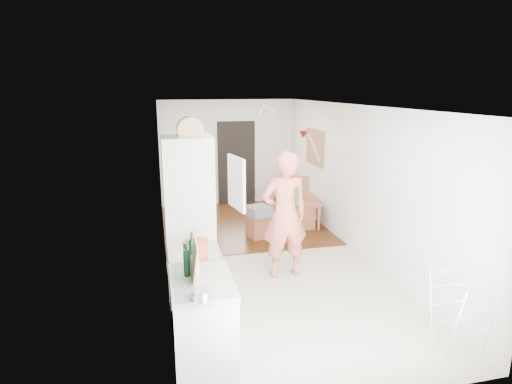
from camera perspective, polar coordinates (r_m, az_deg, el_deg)
name	(u,v)px	position (r m, az deg, el deg)	size (l,w,h in m)	color
room_shell	(264,185)	(6.87, 1.13, 0.97)	(3.20, 7.00, 2.50)	silver
floor	(264,257)	(7.25, 1.08, -8.70)	(3.20, 7.00, 0.01)	beige
wood_floor_overlay	(242,224)	(8.95, -1.86, -4.24)	(3.20, 3.30, 0.01)	#4F2810
sage_wall_panel	(165,178)	(4.59, -12.00, 1.83)	(0.02, 3.00, 1.30)	slate
tile_splashback	(171,260)	(4.26, -11.25, -8.91)	(0.02, 1.90, 0.50)	black
doorway_recess	(236,163)	(10.30, -2.62, 3.86)	(0.90, 0.04, 2.00)	black
base_cabinet	(203,323)	(4.60, -7.11, -16.99)	(0.60, 0.90, 0.86)	silver
worktop	(201,282)	(4.39, -7.29, -11.81)	(0.62, 0.92, 0.06)	beige
range_cooker	(196,290)	(5.25, -8.04, -12.76)	(0.60, 0.60, 0.88)	silver
cooker_top	(194,253)	(5.07, -8.22, -8.10)	(0.60, 0.60, 0.04)	#B3B3B5
fridge_housing	(189,214)	(5.97, -8.89, -2.93)	(0.66, 0.66, 2.15)	silver
fridge_door	(236,183)	(5.64, -2.64, 1.22)	(0.56, 0.04, 0.70)	silver
fridge_interior	(211,179)	(5.88, -6.05, 1.69)	(0.02, 0.52, 0.66)	white
pinboard	(315,147)	(9.08, 7.87, 5.91)	(0.03, 0.90, 0.70)	tan
pinboard_frame	(314,147)	(9.08, 7.78, 5.91)	(0.01, 0.94, 0.74)	brown
wall_sconce	(303,135)	(9.65, 6.29, 7.62)	(0.18, 0.18, 0.16)	maroon
person	(285,204)	(6.25, 3.87, -1.60)	(0.82, 0.54, 2.24)	#E3705B
dining_table	(297,210)	(9.14, 5.46, -2.46)	(1.29, 0.72, 0.45)	brown
dining_chair	(302,203)	(8.61, 6.15, -1.51)	(0.43, 0.43, 1.03)	brown
stool	(258,226)	(8.08, 0.23, -4.62)	(0.34, 0.34, 0.45)	brown
grey_drape	(259,211)	(7.94, 0.38, -2.55)	(0.40, 0.40, 0.18)	slate
drying_rack	(461,314)	(5.17, 25.69, -14.41)	(0.46, 0.42, 0.90)	silver
bread_bin	(190,129)	(5.68, -8.83, 8.24)	(0.35, 0.33, 0.18)	#DCAC78
red_casserole	(196,248)	(4.93, -8.06, -7.38)	(0.29, 0.29, 0.17)	#D04B26
steel_pan	(201,295)	(3.98, -7.32, -13.42)	(0.18, 0.18, 0.09)	#B3B3B5
held_bottle	(297,196)	(6.10, 5.51, -0.60)	(0.06, 0.06, 0.27)	#19421E
bottle_a	(193,254)	(4.57, -8.45, -8.12)	(0.08, 0.08, 0.33)	#19421E
bottle_b	(187,263)	(4.41, -9.24, -9.31)	(0.06, 0.06, 0.28)	#19421E
bottle_c	(195,265)	(4.43, -8.15, -9.65)	(0.09, 0.09, 0.21)	beige
pepper_mill_front	(189,253)	(4.74, -8.98, -8.01)	(0.06, 0.06, 0.22)	#DCAC78
pepper_mill_back	(192,251)	(4.81, -8.48, -7.75)	(0.06, 0.06, 0.20)	#DCAC78
chopping_boards	(194,261)	(4.29, -8.22, -9.10)	(0.04, 0.29, 0.39)	#DCAC78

